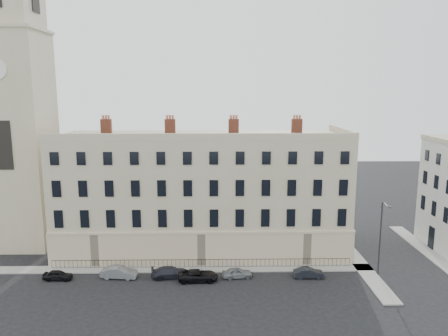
{
  "coord_description": "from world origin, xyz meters",
  "views": [
    {
      "loc": [
        -4.25,
        -42.98,
        20.91
      ],
      "look_at": [
        -3.25,
        10.0,
        11.1
      ],
      "focal_mm": 35.0,
      "sensor_mm": 36.0,
      "label": 1
    }
  ],
  "objects_px": {
    "car_e": "(237,273)",
    "streetlamp": "(381,235)",
    "car_b": "(119,272)",
    "car_f": "(309,273)",
    "car_c": "(170,272)",
    "car_a": "(58,275)",
    "car_d": "(198,275)"
  },
  "relations": [
    {
      "from": "car_f",
      "to": "car_b",
      "type": "bearing_deg",
      "value": 89.26
    },
    {
      "from": "car_c",
      "to": "car_e",
      "type": "bearing_deg",
      "value": -101.06
    },
    {
      "from": "car_c",
      "to": "car_e",
      "type": "distance_m",
      "value": 7.45
    },
    {
      "from": "car_a",
      "to": "car_c",
      "type": "xyz_separation_m",
      "value": [
        12.37,
        0.35,
        0.07
      ]
    },
    {
      "from": "streetlamp",
      "to": "car_e",
      "type": "bearing_deg",
      "value": -168.69
    },
    {
      "from": "car_a",
      "to": "streetlamp",
      "type": "bearing_deg",
      "value": -86.76
    },
    {
      "from": "car_a",
      "to": "car_d",
      "type": "distance_m",
      "value": 15.49
    },
    {
      "from": "car_b",
      "to": "car_d",
      "type": "distance_m",
      "value": 8.83
    },
    {
      "from": "car_d",
      "to": "streetlamp",
      "type": "relative_size",
      "value": 0.52
    },
    {
      "from": "car_a",
      "to": "car_e",
      "type": "height_order",
      "value": "car_e"
    },
    {
      "from": "car_c",
      "to": "streetlamp",
      "type": "relative_size",
      "value": 0.5
    },
    {
      "from": "car_b",
      "to": "streetlamp",
      "type": "height_order",
      "value": "streetlamp"
    },
    {
      "from": "streetlamp",
      "to": "car_f",
      "type": "bearing_deg",
      "value": -165.78
    },
    {
      "from": "car_f",
      "to": "car_c",
      "type": "bearing_deg",
      "value": 88.85
    },
    {
      "from": "car_b",
      "to": "streetlamp",
      "type": "bearing_deg",
      "value": -83.36
    },
    {
      "from": "car_a",
      "to": "car_b",
      "type": "bearing_deg",
      "value": -84.99
    },
    {
      "from": "car_c",
      "to": "car_f",
      "type": "xyz_separation_m",
      "value": [
        15.43,
        -0.36,
        -0.05
      ]
    },
    {
      "from": "car_c",
      "to": "car_e",
      "type": "xyz_separation_m",
      "value": [
        7.45,
        -0.2,
        -0.04
      ]
    },
    {
      "from": "car_a",
      "to": "car_c",
      "type": "distance_m",
      "value": 12.38
    },
    {
      "from": "car_c",
      "to": "car_f",
      "type": "relative_size",
      "value": 1.24
    },
    {
      "from": "car_e",
      "to": "streetlamp",
      "type": "distance_m",
      "value": 16.58
    },
    {
      "from": "car_c",
      "to": "car_b",
      "type": "bearing_deg",
      "value": 80.67
    },
    {
      "from": "car_a",
      "to": "streetlamp",
      "type": "distance_m",
      "value": 36.12
    },
    {
      "from": "car_a",
      "to": "car_c",
      "type": "bearing_deg",
      "value": -86.2
    },
    {
      "from": "car_a",
      "to": "car_f",
      "type": "bearing_deg",
      "value": -87.83
    },
    {
      "from": "car_a",
      "to": "car_d",
      "type": "bearing_deg",
      "value": -89.81
    },
    {
      "from": "car_a",
      "to": "car_e",
      "type": "bearing_deg",
      "value": -87.38
    },
    {
      "from": "car_e",
      "to": "car_f",
      "type": "relative_size",
      "value": 0.99
    },
    {
      "from": "car_c",
      "to": "car_e",
      "type": "height_order",
      "value": "car_c"
    },
    {
      "from": "car_b",
      "to": "car_e",
      "type": "xyz_separation_m",
      "value": [
        13.13,
        -0.18,
        -0.09
      ]
    },
    {
      "from": "car_b",
      "to": "car_f",
      "type": "distance_m",
      "value": 21.11
    },
    {
      "from": "car_a",
      "to": "car_d",
      "type": "relative_size",
      "value": 0.72
    }
  ]
}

